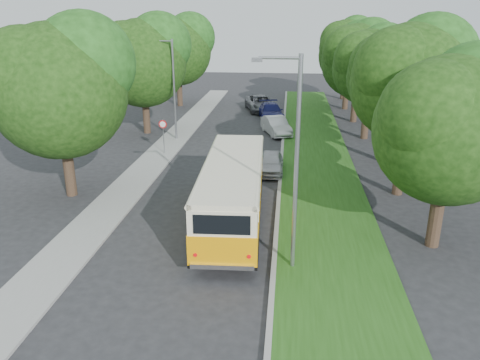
# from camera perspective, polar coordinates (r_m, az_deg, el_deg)

# --- Properties ---
(ground) EXTENTS (120.00, 120.00, 0.00)m
(ground) POSITION_cam_1_polar(r_m,az_deg,el_deg) (20.95, -5.55, -6.59)
(ground) COLOR #262629
(ground) RESTS_ON ground
(curb) EXTENTS (0.20, 70.00, 0.15)m
(curb) POSITION_cam_1_polar(r_m,az_deg,el_deg) (25.12, 4.77, -1.80)
(curb) COLOR gray
(curb) RESTS_ON ground
(grass_verge) EXTENTS (4.50, 70.00, 0.13)m
(grass_verge) POSITION_cam_1_polar(r_m,az_deg,el_deg) (25.20, 10.12, -2.00)
(grass_verge) COLOR #234E14
(grass_verge) RESTS_ON ground
(sidewalk) EXTENTS (2.20, 70.00, 0.12)m
(sidewalk) POSITION_cam_1_polar(r_m,az_deg,el_deg) (26.60, -13.62, -1.09)
(sidewalk) COLOR gray
(sidewalk) RESTS_ON ground
(treeline) EXTENTS (24.27, 41.91, 9.46)m
(treeline) POSITION_cam_1_polar(r_m,az_deg,el_deg) (36.54, 4.85, 14.40)
(treeline) COLOR #332319
(treeline) RESTS_ON ground
(lamppost_near) EXTENTS (1.71, 0.16, 8.00)m
(lamppost_near) POSITION_cam_1_polar(r_m,az_deg,el_deg) (16.62, 6.61, 2.50)
(lamppost_near) COLOR gray
(lamppost_near) RESTS_ON ground
(lamppost_far) EXTENTS (1.71, 0.16, 7.50)m
(lamppost_far) POSITION_cam_1_polar(r_m,az_deg,el_deg) (35.83, -8.21, 11.25)
(lamppost_far) COLOR gray
(lamppost_far) RESTS_ON ground
(warning_sign) EXTENTS (0.56, 0.10, 2.50)m
(warning_sign) POSITION_cam_1_polar(r_m,az_deg,el_deg) (32.40, -9.36, 5.97)
(warning_sign) COLOR gray
(warning_sign) RESTS_ON ground
(vintage_bus) EXTENTS (3.06, 10.32, 3.04)m
(vintage_bus) POSITION_cam_1_polar(r_m,az_deg,el_deg) (21.28, -0.88, -1.60)
(vintage_bus) COLOR #FFA408
(vintage_bus) RESTS_ON ground
(car_silver) EXTENTS (1.51, 3.69, 1.25)m
(car_silver) POSITION_cam_1_polar(r_m,az_deg,el_deg) (28.65, 3.81, 2.13)
(car_silver) COLOR #BCBBC0
(car_silver) RESTS_ON ground
(car_white) EXTENTS (2.80, 4.56, 1.42)m
(car_white) POSITION_cam_1_polar(r_m,az_deg,el_deg) (37.94, 4.43, 6.61)
(car_white) COLOR silver
(car_white) RESTS_ON ground
(car_blue) EXTENTS (2.76, 5.25, 1.45)m
(car_blue) POSITION_cam_1_polar(r_m,az_deg,el_deg) (43.52, 3.80, 8.34)
(car_blue) COLOR #12154E
(car_blue) RESTS_ON ground
(car_grey) EXTENTS (3.76, 5.92, 1.52)m
(car_grey) POSITION_cam_1_polar(r_m,az_deg,el_deg) (47.28, 2.53, 9.31)
(car_grey) COLOR slate
(car_grey) RESTS_ON ground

